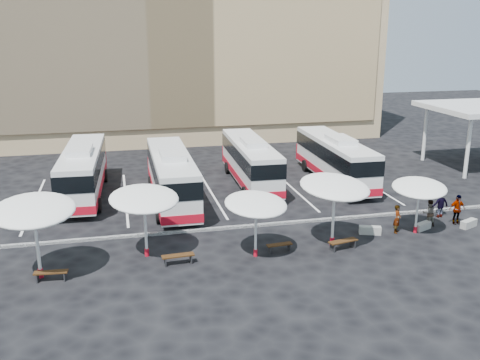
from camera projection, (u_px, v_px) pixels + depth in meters
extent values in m
plane|color=black|center=(235.00, 232.00, 30.90)|extent=(120.00, 120.00, 0.00)
cube|color=tan|center=(170.00, 16.00, 57.39)|extent=(42.00, 18.00, 25.00)
cube|color=tan|center=(180.00, 20.00, 49.02)|extent=(40.00, 0.30, 20.00)
cylinder|color=silver|center=(468.00, 148.00, 41.16)|extent=(0.30, 0.30, 4.80)
cylinder|color=silver|center=(425.00, 134.00, 46.77)|extent=(0.30, 0.30, 4.80)
cube|color=black|center=(233.00, 227.00, 31.35)|extent=(34.00, 0.25, 0.15)
cube|color=white|center=(34.00, 204.00, 35.76)|extent=(0.15, 12.00, 0.01)
cube|color=white|center=(126.00, 197.00, 37.07)|extent=(0.15, 12.00, 0.01)
cube|color=white|center=(211.00, 191.00, 38.38)|extent=(0.15, 12.00, 0.01)
cube|color=white|center=(290.00, 186.00, 39.70)|extent=(0.15, 12.00, 0.01)
cube|color=white|center=(365.00, 181.00, 41.01)|extent=(0.15, 12.00, 0.01)
cube|color=silver|center=(83.00, 170.00, 36.97)|extent=(2.91, 11.52, 2.86)
cube|color=black|center=(82.00, 162.00, 36.81)|extent=(2.97, 11.58, 1.05)
cube|color=red|center=(84.00, 185.00, 37.25)|extent=(2.97, 11.58, 0.52)
cube|color=red|center=(91.00, 160.00, 42.56)|extent=(2.44, 0.30, 1.33)
cube|color=silver|center=(80.00, 150.00, 35.62)|extent=(1.66, 2.92, 0.38)
cylinder|color=black|center=(73.00, 177.00, 40.29)|extent=(0.38, 0.97, 0.95)
cylinder|color=black|center=(105.00, 176.00, 40.70)|extent=(0.38, 0.97, 0.95)
cylinder|color=black|center=(59.00, 208.00, 33.54)|extent=(0.38, 0.97, 0.95)
cylinder|color=black|center=(98.00, 205.00, 33.96)|extent=(0.38, 0.97, 0.95)
cube|color=silver|center=(172.00, 175.00, 35.56)|extent=(2.46, 11.58, 2.89)
cube|color=black|center=(171.00, 167.00, 35.40)|extent=(2.52, 11.63, 1.06)
cube|color=red|center=(172.00, 191.00, 35.85)|extent=(2.52, 11.63, 0.53)
cube|color=red|center=(164.00, 165.00, 41.18)|extent=(2.47, 0.20, 1.35)
cube|color=silver|center=(172.00, 155.00, 34.21)|extent=(1.56, 2.90, 0.39)
cylinder|color=black|center=(151.00, 183.00, 38.85)|extent=(0.34, 0.97, 0.96)
cylinder|color=black|center=(184.00, 181.00, 39.37)|extent=(0.34, 0.97, 0.96)
cylinder|color=black|center=(159.00, 216.00, 32.08)|extent=(0.34, 0.97, 0.96)
cylinder|color=black|center=(199.00, 213.00, 32.59)|extent=(0.34, 0.97, 0.96)
cube|color=silver|center=(250.00, 160.00, 39.81)|extent=(2.67, 11.19, 2.78)
cube|color=black|center=(250.00, 153.00, 39.66)|extent=(2.73, 11.24, 1.02)
cube|color=red|center=(250.00, 174.00, 40.10)|extent=(2.73, 11.24, 0.51)
cube|color=red|center=(236.00, 153.00, 45.24)|extent=(2.38, 0.26, 1.30)
cube|color=silver|center=(253.00, 142.00, 38.51)|extent=(1.57, 2.83, 0.37)
cylinder|color=black|center=(228.00, 168.00, 43.02)|extent=(0.35, 0.94, 0.93)
cylinder|color=black|center=(256.00, 166.00, 43.46)|extent=(0.35, 0.94, 0.93)
cylinder|color=black|center=(245.00, 193.00, 36.48)|extent=(0.35, 0.94, 0.93)
cylinder|color=black|center=(278.00, 191.00, 36.91)|extent=(0.35, 0.94, 0.93)
cube|color=silver|center=(335.00, 158.00, 40.40)|extent=(2.65, 11.42, 2.84)
cube|color=black|center=(335.00, 151.00, 40.24)|extent=(2.71, 11.48, 1.04)
cube|color=red|center=(334.00, 171.00, 40.68)|extent=(2.71, 11.48, 0.52)
cube|color=red|center=(310.00, 151.00, 45.94)|extent=(2.43, 0.25, 1.33)
cube|color=silver|center=(341.00, 140.00, 39.06)|extent=(1.59, 2.88, 0.38)
cylinder|color=black|center=(305.00, 166.00, 43.66)|extent=(0.35, 0.96, 0.95)
cylinder|color=black|center=(333.00, 164.00, 44.13)|extent=(0.35, 0.96, 0.95)
cylinder|color=black|center=(338.00, 191.00, 36.98)|extent=(0.35, 0.96, 0.95)
cylinder|color=black|center=(370.00, 189.00, 37.44)|extent=(0.35, 0.96, 0.95)
cylinder|color=silver|center=(37.00, 245.00, 24.79)|extent=(0.17, 0.17, 3.32)
cylinder|color=red|center=(41.00, 273.00, 25.19)|extent=(0.26, 0.26, 0.44)
ellipsoid|color=white|center=(34.00, 210.00, 24.32)|extent=(4.08, 4.13, 1.14)
cylinder|color=silver|center=(146.00, 228.00, 27.18)|extent=(0.17, 0.17, 3.07)
cylinder|color=red|center=(147.00, 252.00, 27.55)|extent=(0.27, 0.27, 0.41)
ellipsoid|color=white|center=(144.00, 199.00, 26.75)|extent=(4.23, 4.27, 1.05)
cylinder|color=silver|center=(256.00, 231.00, 27.19)|extent=(0.16, 0.16, 2.80)
cylinder|color=red|center=(255.00, 253.00, 27.53)|extent=(0.26, 0.26, 0.37)
ellipsoid|color=white|center=(256.00, 204.00, 26.79)|extent=(4.01, 4.03, 0.96)
cylinder|color=silver|center=(333.00, 217.00, 28.53)|extent=(0.20, 0.20, 3.26)
cylinder|color=red|center=(332.00, 241.00, 28.92)|extent=(0.31, 0.31, 0.43)
ellipsoid|color=white|center=(335.00, 187.00, 28.07)|extent=(4.84, 4.87, 1.12)
cylinder|color=silver|center=(417.00, 211.00, 30.38)|extent=(0.16, 0.16, 2.66)
cylinder|color=red|center=(415.00, 230.00, 30.70)|extent=(0.25, 0.25, 0.35)
ellipsoid|color=white|center=(419.00, 188.00, 30.00)|extent=(3.90, 3.92, 0.91)
cube|color=black|center=(51.00, 272.00, 24.78)|extent=(1.56, 0.54, 0.06)
cube|color=black|center=(38.00, 278.00, 24.77)|extent=(0.09, 0.39, 0.41)
cube|color=black|center=(65.00, 276.00, 24.93)|extent=(0.09, 0.39, 0.41)
cube|color=black|center=(178.00, 256.00, 26.53)|extent=(1.64, 0.53, 0.06)
cube|color=black|center=(165.00, 262.00, 26.42)|extent=(0.09, 0.41, 0.43)
cube|color=black|center=(191.00, 259.00, 26.78)|extent=(0.09, 0.41, 0.43)
cube|color=black|center=(279.00, 244.00, 28.05)|extent=(1.40, 0.47, 0.06)
cube|color=black|center=(270.00, 249.00, 27.95)|extent=(0.08, 0.35, 0.37)
cube|color=black|center=(289.00, 247.00, 28.27)|extent=(0.08, 0.35, 0.37)
cube|color=black|center=(343.00, 241.00, 28.31)|extent=(1.70, 0.77, 0.07)
cube|color=black|center=(333.00, 248.00, 28.11)|extent=(0.15, 0.42, 0.44)
cube|color=black|center=(353.00, 243.00, 28.64)|extent=(0.15, 0.42, 0.44)
cube|color=gray|center=(370.00, 230.00, 30.47)|extent=(1.28, 0.80, 0.46)
cube|color=gray|center=(423.00, 226.00, 31.12)|extent=(1.19, 0.81, 0.43)
cube|color=gray|center=(469.00, 224.00, 31.50)|extent=(1.24, 0.84, 0.44)
imported|color=black|center=(397.00, 219.00, 30.53)|extent=(0.69, 0.72, 1.65)
imported|color=black|center=(429.00, 213.00, 31.57)|extent=(0.86, 0.70, 1.63)
imported|color=black|center=(457.00, 209.00, 31.88)|extent=(1.07, 0.45, 1.82)
imported|color=black|center=(440.00, 203.00, 33.03)|extent=(1.20, 0.73, 1.80)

